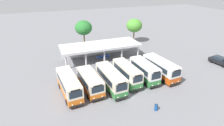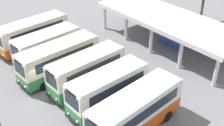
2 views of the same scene
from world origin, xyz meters
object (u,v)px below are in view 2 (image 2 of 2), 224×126
city_bus_middle_cream (59,59)px  waiting_chair_second_from_end (164,41)px  city_bus_fifth_blue (108,89)px  waiting_chair_end_by_column (160,40)px  city_bus_nearest_orange (33,33)px  city_bus_second_in_row (47,45)px  city_bus_fourth_amber (87,70)px  city_bus_far_end_green (136,110)px  waiting_chair_fourth_seat (172,45)px  waiting_chair_middle_seat (168,43)px  waiting_chair_fifth_seat (177,47)px

city_bus_middle_cream → waiting_chair_second_from_end: (2.20, 12.14, -1.28)m
city_bus_middle_cream → waiting_chair_second_from_end: city_bus_middle_cream is taller
city_bus_fifth_blue → waiting_chair_end_by_column: (-4.96, 11.50, -1.29)m
city_bus_nearest_orange → city_bus_middle_cream: size_ratio=1.01×
city_bus_second_in_row → city_bus_middle_cream: city_bus_middle_cream is taller
city_bus_fourth_amber → waiting_chair_second_from_end: (-1.08, 11.29, -1.28)m
city_bus_second_in_row → city_bus_middle_cream: size_ratio=0.89×
city_bus_far_end_green → waiting_chair_fourth_seat: 13.33m
waiting_chair_middle_seat → waiting_chair_fifth_seat: (1.22, 0.01, 0.00)m
waiting_chair_end_by_column → waiting_chair_second_from_end: 0.61m
waiting_chair_end_by_column → waiting_chair_fifth_seat: size_ratio=1.00×
city_bus_fifth_blue → city_bus_far_end_green: bearing=-1.1°
city_bus_fifth_blue → waiting_chair_middle_seat: 12.18m
city_bus_nearest_orange → waiting_chair_second_from_end: 14.54m
city_bus_second_in_row → city_bus_far_end_green: bearing=-0.1°
city_bus_middle_cream → waiting_chair_fourth_seat: city_bus_middle_cream is taller
waiting_chair_middle_seat → city_bus_fifth_blue: bearing=-72.0°
city_bus_second_in_row → city_bus_fifth_blue: bearing=0.3°
city_bus_second_in_row → city_bus_middle_cream: bearing=-9.5°
city_bus_second_in_row → city_bus_fourth_amber: bearing=2.7°
city_bus_second_in_row → city_bus_far_end_green: (13.12, -0.01, 0.13)m
city_bus_nearest_orange → city_bus_far_end_green: (16.40, -0.07, 0.01)m
waiting_chair_fifth_seat → city_bus_fifth_blue: bearing=-77.6°
city_bus_far_end_green → city_bus_fifth_blue: bearing=178.9°
city_bus_far_end_green → waiting_chair_second_from_end: city_bus_far_end_green is taller
waiting_chair_second_from_end → waiting_chair_fifth_seat: (1.83, -0.02, 0.00)m
city_bus_far_end_green → waiting_chair_second_from_end: (-7.64, 11.61, -1.27)m
city_bus_fifth_blue → waiting_chair_middle_seat: (-3.75, 11.51, -1.29)m
city_bus_fourth_amber → waiting_chair_fourth_seat: (0.14, 11.29, -1.28)m
city_bus_second_in_row → city_bus_middle_cream: (3.28, -0.55, 0.14)m
waiting_chair_end_by_column → waiting_chair_second_from_end: bearing=4.2°
waiting_chair_fourth_seat → city_bus_nearest_orange: bearing=-130.9°
waiting_chair_end_by_column → waiting_chair_fifth_seat: 2.44m
waiting_chair_middle_seat → city_bus_second_in_row: bearing=-117.8°
waiting_chair_second_from_end → waiting_chair_middle_seat: size_ratio=1.00×
city_bus_fourth_amber → waiting_chair_second_from_end: size_ratio=8.54×
waiting_chair_end_by_column → waiting_chair_fifth_seat: bearing=0.5°
city_bus_middle_cream → waiting_chair_middle_seat: size_ratio=9.36×
city_bus_nearest_orange → waiting_chair_middle_seat: bearing=50.8°
city_bus_second_in_row → city_bus_middle_cream: 3.33m
waiting_chair_fifth_seat → city_bus_second_in_row: bearing=-122.3°
city_bus_middle_cream → waiting_chair_fifth_seat: bearing=71.6°
city_bus_fourth_amber → city_bus_middle_cream: bearing=-165.4°
city_bus_far_end_green → waiting_chair_fourth_seat: size_ratio=9.43×
city_bus_fifth_blue → waiting_chair_fifth_seat: city_bus_fifth_blue is taller
city_bus_second_in_row → city_bus_fifth_blue: city_bus_fifth_blue is taller
city_bus_middle_cream → waiting_chair_fourth_seat: bearing=74.3°
city_bus_second_in_row → waiting_chair_end_by_column: city_bus_second_in_row is taller
waiting_chair_fourth_seat → city_bus_fourth_amber: bearing=-90.7°
waiting_chair_end_by_column → waiting_chair_fourth_seat: 1.83m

